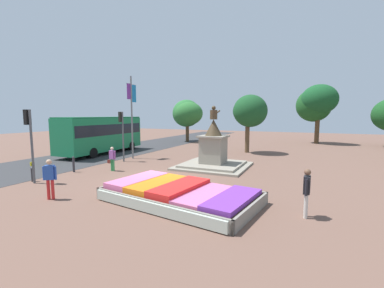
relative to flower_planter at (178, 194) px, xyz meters
name	(u,v)px	position (x,y,z in m)	size (l,w,h in m)	color
ground_plane	(155,181)	(-2.72, 2.47, -0.32)	(93.20, 93.20, 0.00)	brown
street_asphalt_strip	(37,166)	(-12.68, 2.47, -0.31)	(7.25, 81.55, 0.01)	#333335
flower_planter	(178,194)	(0.00, 0.00, 0.00)	(6.93, 4.49, 0.72)	#38281C
statue_monument	(213,153)	(-1.07, 7.46, 0.69)	(4.74, 4.74, 4.29)	gray
traffic_light_near_crossing	(30,133)	(-8.47, -0.63, 2.38)	(0.41, 0.29, 3.94)	#4C5156
traffic_light_mid_block	(122,127)	(-8.33, 6.58, 2.41)	(0.42, 0.31, 3.90)	#4C5156
banner_pole	(132,114)	(-8.47, 8.04, 3.41)	(0.23, 1.10, 6.83)	slate
city_bus	(102,133)	(-12.90, 9.18, 1.67)	(2.96, 9.30, 3.47)	#197A47
pedestrian_with_handbag	(112,158)	(-6.66, 3.51, 0.57)	(0.73, 0.27, 1.59)	#338C4C
pedestrian_near_planter	(307,189)	(4.99, 0.34, 0.71)	(0.24, 0.57, 1.77)	beige
pedestrian_crossing_plaza	(50,176)	(-5.14, -2.07, 0.71)	(0.50, 0.38, 1.76)	red
kerb_bollard_mid_a	(32,174)	(-8.79, -0.43, 0.11)	(0.17, 0.17, 0.80)	#2D2D33
kerb_bollard_mid_b	(74,164)	(-8.70, 2.22, 0.22)	(0.16, 0.16, 1.02)	#2D2D33
park_tree_far_left	(187,113)	(-10.26, 22.53, 3.55)	(4.48, 4.45, 5.76)	#4C3823
park_tree_behind_statue	(250,111)	(-0.23, 15.31, 3.70)	(3.29, 3.28, 5.58)	brown
park_tree_street_side	(316,103)	(5.73, 27.18, 4.89)	(4.95, 4.47, 7.47)	#4C3823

